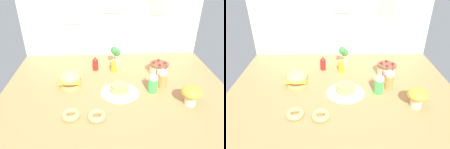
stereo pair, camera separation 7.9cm
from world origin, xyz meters
The scene contains 14 objects.
ground_plane centered at (0.00, 0.00, -0.01)m, with size 2.32×1.88×0.02m, color #B27F4C.
back_wall centered at (0.00, 0.93, 0.44)m, with size 2.32×0.04×0.86m.
doily_mat centered at (0.03, -0.02, 0.00)m, with size 0.38×0.38×0.00m, color white.
burger centered at (-0.48, 0.14, 0.08)m, with size 0.23×0.23×0.17m.
pancake_stack centered at (0.03, -0.02, 0.04)m, with size 0.29×0.29×0.10m.
layer_cake centered at (0.52, 0.34, 0.07)m, with size 0.22×0.22×0.16m.
ketchup_bottle centered at (-0.22, 0.48, 0.08)m, with size 0.07×0.07×0.17m.
mustard_bottle centered at (0.00, 0.41, 0.08)m, with size 0.07×0.07×0.17m.
cream_soda_cup centered at (0.36, -0.03, 0.10)m, with size 0.10×0.10×0.26m.
orange_float_cup centered at (0.48, 0.07, 0.10)m, with size 0.10×0.10×0.26m.
donut_pink_glaze centered at (-0.42, -0.37, 0.03)m, with size 0.16×0.16×0.05m.
donut_chocolate centered at (-0.20, -0.40, 0.03)m, with size 0.16×0.16×0.05m.
potted_plant centered at (0.02, 0.57, 0.14)m, with size 0.12×0.11×0.26m.
mushroom_stool centered at (0.67, -0.25, 0.11)m, with size 0.19×0.19×0.18m.
Camera 2 is at (-0.06, -1.78, 1.21)m, focal length 33.88 mm.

